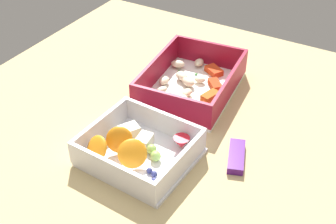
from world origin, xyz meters
TOP-DOWN VIEW (x-y plane):
  - table_surface at (0.00, 0.00)cm, footprint 80.00×80.00cm
  - pasta_container at (-11.68, -1.86)cm, footprint 21.51×16.95cm
  - fruit_bowl at (8.71, -0.56)cm, footprint 14.88×16.29cm
  - candy_bar at (1.42, 12.76)cm, footprint 7.40×4.61cm

SIDE VIEW (x-z plane):
  - table_surface at x=0.00cm, z-range 0.00..2.00cm
  - candy_bar at x=1.42cm, z-range 2.00..3.20cm
  - pasta_container at x=-11.68cm, z-range 0.93..6.44cm
  - fruit_bowl at x=8.71cm, z-range 1.20..6.21cm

